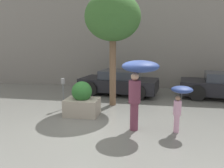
{
  "coord_description": "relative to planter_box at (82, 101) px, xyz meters",
  "views": [
    {
      "loc": [
        1.68,
        -6.36,
        2.56
      ],
      "look_at": [
        0.29,
        1.6,
        1.05
      ],
      "focal_mm": 35.0,
      "sensor_mm": 36.0,
      "label": 1
    }
  ],
  "objects": [
    {
      "name": "parked_car_near",
      "position": [
        0.82,
        3.55,
        0.07
      ],
      "size": [
        4.07,
        2.43,
        1.22
      ],
      "rotation": [
        0.0,
        0.0,
        1.42
      ],
      "color": "black",
      "rests_on": "ground"
    },
    {
      "name": "street_tree",
      "position": [
        0.86,
        1.5,
        3.01
      ],
      "size": [
        2.22,
        2.22,
        4.52
      ],
      "color": "brown",
      "rests_on": "ground"
    },
    {
      "name": "building_facade",
      "position": [
        0.68,
        5.58,
        2.48
      ],
      "size": [
        18.0,
        0.3,
        6.0
      ],
      "color": "gray",
      "rests_on": "ground"
    },
    {
      "name": "person_child",
      "position": [
        3.24,
        -1.02,
        0.52
      ],
      "size": [
        0.6,
        0.6,
        1.37
      ],
      "rotation": [
        0.0,
        0.0,
        0.2
      ],
      "color": "#D199B7",
      "rests_on": "ground"
    },
    {
      "name": "parking_meter",
      "position": [
        -0.95,
        0.59,
        0.36
      ],
      "size": [
        0.14,
        0.14,
        1.22
      ],
      "color": "#595B60",
      "rests_on": "ground"
    },
    {
      "name": "person_adult",
      "position": [
        2.05,
        -1.02,
        1.14
      ],
      "size": [
        1.08,
        1.08,
        2.08
      ],
      "rotation": [
        0.0,
        0.0,
        0.32
      ],
      "color": "brown",
      "rests_on": "ground"
    },
    {
      "name": "planter_box",
      "position": [
        0.0,
        0.0,
        0.0
      ],
      "size": [
        1.19,
        0.86,
        1.24
      ],
      "color": "#9E9384",
      "rests_on": "ground"
    },
    {
      "name": "ground_plane",
      "position": [
        0.68,
        -0.92,
        -0.52
      ],
      "size": [
        40.0,
        40.0,
        0.0
      ],
      "primitive_type": "plane",
      "color": "slate"
    }
  ]
}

